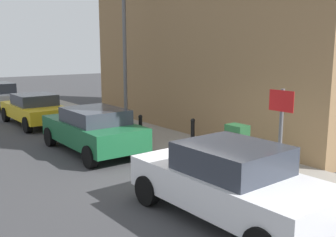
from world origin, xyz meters
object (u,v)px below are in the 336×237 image
object	(u,v)px
utility_cabinet	(237,148)
car_white	(229,181)
car_yellow	(35,109)
bollard_far_kerb	(141,130)
car_green	(93,129)
street_sign	(281,126)
bollard_near_cabinet	(193,134)
lamppost	(125,48)

from	to	relation	value
utility_cabinet	car_white	bearing A→B (deg)	-140.12
car_yellow	bollard_far_kerb	world-z (taller)	car_yellow
car_green	bollard_far_kerb	size ratio (longest dim) A/B	4.03
car_white	car_yellow	size ratio (longest dim) A/B	1.00
bollard_far_kerb	street_sign	distance (m)	5.39
car_yellow	utility_cabinet	bearing A→B (deg)	-168.75
car_green	car_yellow	world-z (taller)	car_green
utility_cabinet	bollard_near_cabinet	xyz separation A→B (m)	(0.10, 1.89, 0.02)
bollard_far_kerb	street_sign	size ratio (longest dim) A/B	0.45
car_yellow	bollard_far_kerb	size ratio (longest dim) A/B	3.98
car_green	bollard_near_cabinet	world-z (taller)	car_green
utility_cabinet	bollard_near_cabinet	size ratio (longest dim) A/B	1.11
car_green	street_sign	xyz separation A→B (m)	(1.28, -6.13, 0.91)
car_yellow	bollard_far_kerb	xyz separation A→B (m)	(1.22, -6.48, 0.01)
bollard_far_kerb	car_green	bearing A→B (deg)	147.14
car_white	street_sign	size ratio (longest dim) A/B	1.79
bollard_near_cabinet	bollard_far_kerb	size ratio (longest dim) A/B	1.00
car_yellow	utility_cabinet	xyz separation A→B (m)	(2.02, -9.87, -0.01)
car_yellow	lamppost	size ratio (longest dim) A/B	0.72
car_green	lamppost	xyz separation A→B (m)	(2.24, 1.69, 2.55)
car_white	car_green	bearing A→B (deg)	-2.37
bollard_far_kerb	street_sign	world-z (taller)	street_sign
car_white	bollard_near_cabinet	bearing A→B (deg)	-32.78
utility_cabinet	bollard_near_cabinet	distance (m)	1.89
street_sign	bollard_near_cabinet	bearing A→B (deg)	76.83
car_yellow	bollard_far_kerb	distance (m)	6.59
car_yellow	street_sign	bearing A→B (deg)	-174.35
car_green	bollard_near_cabinet	xyz separation A→B (m)	(2.17, -2.33, -0.05)
car_green	street_sign	world-z (taller)	street_sign
car_green	utility_cabinet	xyz separation A→B (m)	(2.07, -4.21, -0.07)
car_green	bollard_far_kerb	distance (m)	1.51
utility_cabinet	car_green	bearing A→B (deg)	116.12
car_green	utility_cabinet	world-z (taller)	car_green
utility_cabinet	car_yellow	bearing A→B (deg)	101.54
lamppost	utility_cabinet	bearing A→B (deg)	-91.72
bollard_far_kerb	bollard_near_cabinet	bearing A→B (deg)	-59.21
bollard_near_cabinet	lamppost	size ratio (longest dim) A/B	0.18
utility_cabinet	lamppost	size ratio (longest dim) A/B	0.20
lamppost	car_white	bearing A→B (deg)	-107.12
car_white	bollard_near_cabinet	distance (m)	4.39
street_sign	car_green	bearing A→B (deg)	101.78
utility_cabinet	bollard_far_kerb	xyz separation A→B (m)	(-0.80, 3.40, 0.02)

